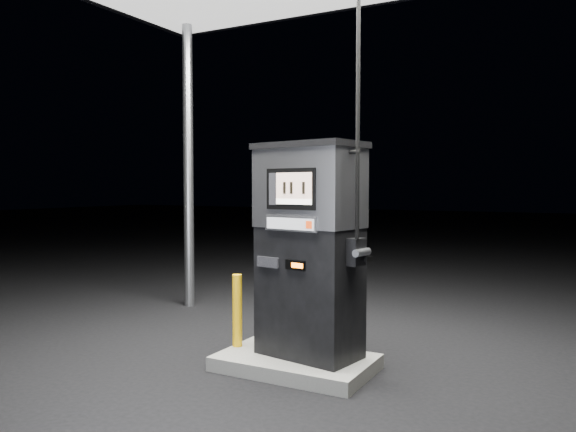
% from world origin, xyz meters
% --- Properties ---
extents(ground, '(80.00, 80.00, 0.00)m').
position_xyz_m(ground, '(0.00, 0.00, 0.00)').
color(ground, black).
rests_on(ground, ground).
extents(pump_island, '(1.60, 1.00, 0.15)m').
position_xyz_m(pump_island, '(0.00, 0.00, 0.07)').
color(pump_island, '#60605B').
rests_on(pump_island, ground).
extents(fuel_dispenser, '(1.28, 0.84, 4.64)m').
position_xyz_m(fuel_dispenser, '(0.12, 0.07, 1.30)').
color(fuel_dispenser, black).
rests_on(fuel_dispenser, pump_island).
extents(bollard_left, '(0.12, 0.12, 0.81)m').
position_xyz_m(bollard_left, '(-0.74, 0.00, 0.55)').
color(bollard_left, yellow).
rests_on(bollard_left, pump_island).
extents(bollard_right, '(0.13, 0.13, 0.87)m').
position_xyz_m(bollard_right, '(0.55, 0.02, 0.58)').
color(bollard_right, yellow).
rests_on(bollard_right, pump_island).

